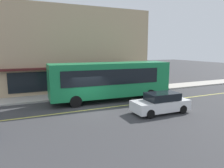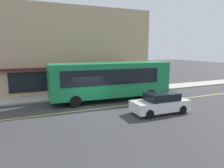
% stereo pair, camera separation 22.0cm
% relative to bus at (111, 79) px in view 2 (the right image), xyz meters
% --- Properties ---
extents(ground, '(120.00, 120.00, 0.00)m').
position_rel_bus_xyz_m(ground, '(-2.65, -2.06, -1.99)').
color(ground, '#38383A').
extents(sidewalk, '(80.00, 2.63, 0.15)m').
position_rel_bus_xyz_m(sidewalk, '(-2.65, 3.23, -1.91)').
color(sidewalk, '#B2ADA3').
rests_on(sidewalk, ground).
extents(lane_centre_stripe, '(36.00, 0.16, 0.01)m').
position_rel_bus_xyz_m(lane_centre_stripe, '(-2.65, -2.06, -1.98)').
color(lane_centre_stripe, '#D8D14C').
rests_on(lane_centre_stripe, ground).
extents(storefront_building, '(19.58, 9.55, 9.22)m').
position_rel_bus_xyz_m(storefront_building, '(-2.82, 9.02, 2.62)').
color(storefront_building, tan).
rests_on(storefront_building, ground).
extents(bus, '(11.24, 3.07, 3.50)m').
position_rel_bus_xyz_m(bus, '(0.00, 0.00, 0.00)').
color(bus, '#197F47').
rests_on(bus, ground).
extents(traffic_light, '(0.30, 0.52, 3.20)m').
position_rel_bus_xyz_m(traffic_light, '(2.66, 2.64, 0.55)').
color(traffic_light, '#2D2D33').
rests_on(traffic_light, sidewalk).
extents(car_white, '(4.35, 1.96, 1.52)m').
position_rel_bus_xyz_m(car_white, '(1.81, -5.00, -1.24)').
color(car_white, white).
rests_on(car_white, ground).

